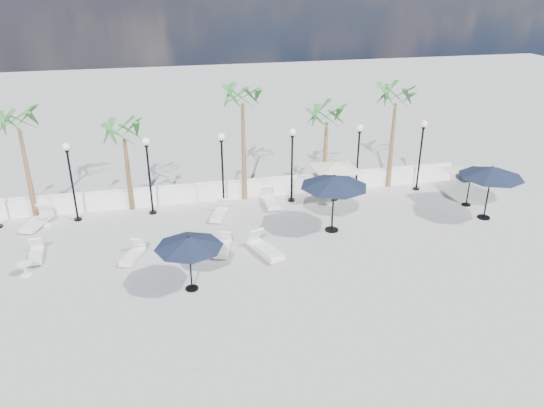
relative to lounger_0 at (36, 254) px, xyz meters
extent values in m
plane|color=#969691|center=(8.28, -3.06, -0.20)|extent=(100.00, 100.00, 0.00)
cube|color=white|center=(8.28, 4.44, 0.25)|extent=(26.00, 0.30, 0.90)
cube|color=white|center=(8.28, 4.44, 0.77)|extent=(26.00, 0.12, 0.08)
cylinder|color=black|center=(1.28, 3.44, -0.15)|extent=(0.36, 0.36, 0.10)
cylinder|color=black|center=(1.28, 3.44, 1.55)|extent=(0.10, 0.10, 3.50)
cylinder|color=black|center=(1.28, 3.44, 3.25)|extent=(0.18, 0.18, 0.10)
sphere|color=white|center=(1.28, 3.44, 3.46)|extent=(0.36, 0.36, 0.36)
cylinder|color=black|center=(4.78, 3.44, -0.15)|extent=(0.36, 0.36, 0.10)
cylinder|color=black|center=(4.78, 3.44, 1.55)|extent=(0.10, 0.10, 3.50)
cylinder|color=black|center=(4.78, 3.44, 3.25)|extent=(0.18, 0.18, 0.10)
sphere|color=white|center=(4.78, 3.44, 3.46)|extent=(0.36, 0.36, 0.36)
cylinder|color=black|center=(8.28, 3.44, -0.15)|extent=(0.36, 0.36, 0.10)
cylinder|color=black|center=(8.28, 3.44, 1.55)|extent=(0.10, 0.10, 3.50)
cylinder|color=black|center=(8.28, 3.44, 3.25)|extent=(0.18, 0.18, 0.10)
sphere|color=white|center=(8.28, 3.44, 3.46)|extent=(0.36, 0.36, 0.36)
cylinder|color=black|center=(11.78, 3.44, -0.15)|extent=(0.36, 0.36, 0.10)
cylinder|color=black|center=(11.78, 3.44, 1.55)|extent=(0.10, 0.10, 3.50)
cylinder|color=black|center=(11.78, 3.44, 3.25)|extent=(0.18, 0.18, 0.10)
sphere|color=white|center=(11.78, 3.44, 3.46)|extent=(0.36, 0.36, 0.36)
cylinder|color=black|center=(15.28, 3.44, -0.15)|extent=(0.36, 0.36, 0.10)
cylinder|color=black|center=(15.28, 3.44, 1.55)|extent=(0.10, 0.10, 3.50)
cylinder|color=black|center=(15.28, 3.44, 3.25)|extent=(0.18, 0.18, 0.10)
sphere|color=white|center=(15.28, 3.44, 3.46)|extent=(0.36, 0.36, 0.36)
cylinder|color=black|center=(18.78, 3.44, -0.15)|extent=(0.36, 0.36, 0.10)
cylinder|color=black|center=(18.78, 3.44, 1.55)|extent=(0.10, 0.10, 3.50)
cylinder|color=black|center=(18.78, 3.44, 3.25)|extent=(0.18, 0.18, 0.10)
sphere|color=white|center=(18.78, 3.44, 3.46)|extent=(0.36, 0.36, 0.36)
cone|color=brown|center=(-0.72, 4.24, 2.00)|extent=(0.28, 0.28, 4.40)
cone|color=brown|center=(3.78, 4.24, 1.60)|extent=(0.28, 0.28, 3.60)
cone|color=brown|center=(9.48, 4.24, 2.30)|extent=(0.28, 0.28, 5.00)
cone|color=brown|center=(13.78, 4.24, 1.70)|extent=(0.28, 0.28, 3.80)
cone|color=brown|center=(17.48, 4.24, 2.10)|extent=(0.28, 0.28, 4.60)
cube|color=silver|center=(0.00, -0.02, -0.07)|extent=(0.67, 1.62, 0.09)
cube|color=silver|center=(0.02, -0.23, 0.02)|extent=(0.59, 1.11, 0.09)
cube|color=silver|center=(-0.06, 0.62, 0.24)|extent=(0.53, 0.42, 0.49)
cube|color=silver|center=(-0.48, 3.14, -0.04)|extent=(1.29, 2.08, 0.11)
cube|color=silver|center=(-0.57, 2.89, 0.07)|extent=(1.04, 1.46, 0.11)
cube|color=silver|center=(-0.21, 3.89, 0.35)|extent=(0.74, 0.65, 0.62)
cube|color=silver|center=(3.89, -0.99, -0.07)|extent=(1.12, 1.70, 0.09)
cube|color=silver|center=(3.81, -1.19, 0.02)|extent=(0.88, 1.20, 0.09)
cube|color=silver|center=(4.14, -0.38, 0.25)|extent=(0.61, 0.55, 0.51)
cube|color=silver|center=(7.61, -1.15, -0.07)|extent=(0.97, 1.69, 0.09)
cube|color=silver|center=(7.55, -1.35, 0.02)|extent=(0.79, 1.18, 0.09)
cube|color=silver|center=(7.80, -0.52, 0.25)|extent=(0.59, 0.51, 0.50)
cube|color=silver|center=(7.92, 2.27, -0.06)|extent=(1.18, 1.82, 0.09)
cube|color=silver|center=(7.83, 2.05, 0.04)|extent=(0.93, 1.29, 0.09)
cube|color=silver|center=(8.17, 2.92, 0.28)|extent=(0.66, 0.58, 0.54)
cube|color=silver|center=(10.58, 3.14, -0.05)|extent=(0.65, 1.89, 0.10)
cube|color=silver|center=(10.58, 2.89, 0.06)|extent=(0.61, 1.28, 0.10)
cube|color=silver|center=(10.57, 3.91, 0.33)|extent=(0.60, 0.45, 0.59)
cube|color=silver|center=(9.30, -1.76, -0.04)|extent=(1.33, 2.16, 0.11)
cube|color=silver|center=(9.39, -2.02, 0.09)|extent=(1.07, 1.52, 0.11)
cube|color=silver|center=(9.02, -0.98, 0.37)|extent=(0.77, 0.67, 0.64)
cylinder|color=silver|center=(-0.16, -1.35, -0.19)|extent=(0.43, 0.43, 0.03)
cylinder|color=silver|center=(-0.16, -1.35, 0.06)|extent=(0.06, 0.06, 0.52)
cylinder|color=silver|center=(-0.16, -1.35, 0.32)|extent=(0.56, 0.56, 0.03)
cylinder|color=silver|center=(-0.11, 3.14, -0.19)|extent=(0.42, 0.42, 0.03)
cylinder|color=silver|center=(-0.11, 3.14, 0.05)|extent=(0.06, 0.06, 0.50)
cylinder|color=silver|center=(-0.11, 3.14, 0.31)|extent=(0.55, 0.55, 0.03)
cylinder|color=silver|center=(13.52, 2.47, -0.19)|extent=(0.36, 0.36, 0.03)
cylinder|color=silver|center=(13.52, 2.47, 0.01)|extent=(0.05, 0.05, 0.43)
cylinder|color=silver|center=(13.52, 2.47, 0.24)|extent=(0.47, 0.47, 0.03)
cylinder|color=black|center=(6.08, -3.74, -0.18)|extent=(0.49, 0.49, 0.05)
cylinder|color=black|center=(6.08, -3.74, 0.86)|extent=(0.06, 0.06, 2.13)
cone|color=black|center=(6.08, -3.74, 1.77)|extent=(2.52, 2.52, 0.39)
sphere|color=black|center=(6.08, -3.74, 1.99)|extent=(0.07, 0.07, 0.07)
cylinder|color=black|center=(12.73, -0.25, -0.17)|extent=(0.61, 0.61, 0.07)
cylinder|color=black|center=(12.73, -0.25, 1.10)|extent=(0.08, 0.08, 2.61)
cone|color=black|center=(12.73, -0.25, 2.21)|extent=(3.05, 3.05, 0.49)
sphere|color=black|center=(12.73, -0.25, 2.49)|extent=(0.09, 0.09, 0.09)
cylinder|color=black|center=(20.28, -0.59, -0.17)|extent=(0.60, 0.60, 0.06)
cylinder|color=black|center=(20.28, -0.59, 1.08)|extent=(0.07, 0.07, 2.56)
cone|color=black|center=(20.28, -0.59, 2.16)|extent=(2.98, 2.98, 0.48)
sphere|color=black|center=(20.28, -0.59, 2.43)|extent=(0.09, 0.09, 0.09)
cylinder|color=black|center=(13.98, 3.14, -0.18)|extent=(0.45, 0.45, 0.05)
cylinder|color=black|center=(13.98, 3.14, 0.79)|extent=(0.06, 0.06, 1.98)
pyramid|color=beige|center=(13.98, 3.14, 1.80)|extent=(4.39, 4.39, 0.30)
cylinder|color=black|center=(20.28, 0.96, -0.18)|extent=(0.47, 0.47, 0.05)
cylinder|color=black|center=(20.28, 0.96, 0.80)|extent=(0.06, 0.06, 2.01)
pyramid|color=beige|center=(20.28, 0.96, 1.83)|extent=(4.37, 4.37, 0.31)
camera|label=1|loc=(5.32, -20.79, 10.72)|focal=35.00mm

